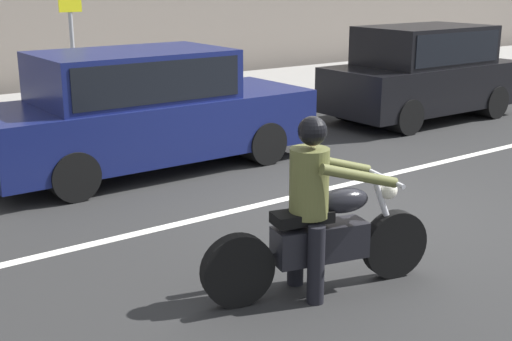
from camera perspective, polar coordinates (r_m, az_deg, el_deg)
ground_plane at (r=8.27m, az=8.37°, el=-3.47°), size 80.00×80.00×0.00m
sidewalk_slab at (r=14.85m, az=-13.67°, el=5.18°), size 40.00×4.40×0.14m
lane_marking_stripe at (r=9.38m, az=7.89°, el=-1.06°), size 18.00×0.14×0.01m
motorcycle_with_rider_olive at (r=6.01m, az=5.28°, el=-4.29°), size 2.16×0.83×1.59m
parked_sedan_navy at (r=9.93m, az=-9.31°, el=5.06°), size 4.78×1.82×1.72m
parked_hatchback_black at (r=13.73m, az=13.72°, el=7.99°), size 4.02×1.76×1.80m
street_sign_post at (r=13.61m, az=-15.04°, el=10.63°), size 0.44×0.08×2.39m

